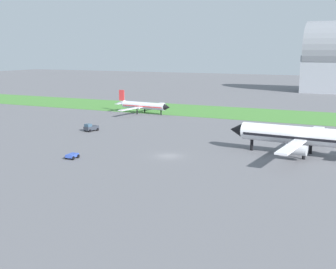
{
  "coord_description": "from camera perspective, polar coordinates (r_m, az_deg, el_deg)",
  "views": [
    {
      "loc": [
        37.19,
        -76.66,
        19.92
      ],
      "look_at": [
        -2.87,
        5.75,
        3.0
      ],
      "focal_mm": 49.07,
      "sensor_mm": 36.0,
      "label": 1
    }
  ],
  "objects": [
    {
      "name": "airplane_midfield_jet",
      "position": [
        90.65,
        16.41,
        -0.18
      ],
      "size": [
        29.66,
        30.22,
        10.68
      ],
      "rotation": [
        0.0,
        0.0,
        3.08
      ],
      "color": "white",
      "rests_on": "ground_plane"
    },
    {
      "name": "airplane_taxiing_turboprop",
      "position": [
        145.97,
        -3.17,
        3.64
      ],
      "size": [
        20.45,
        23.85,
        7.14
      ],
      "rotation": [
        0.0,
        0.0,
        6.19
      ],
      "color": "silver",
      "rests_on": "ground_plane"
    },
    {
      "name": "ground_plane",
      "position": [
        87.5,
        0.04,
        -2.7
      ],
      "size": [
        600.0,
        600.0,
        0.0
      ],
      "primitive_type": "plane",
      "color": "slate"
    },
    {
      "name": "baggage_cart_near_gate",
      "position": [
        87.17,
        -11.82,
        -2.59
      ],
      "size": [
        1.93,
        2.51,
        0.9
      ],
      "rotation": [
        0.0,
        0.0,
        1.65
      ],
      "color": "#334FB2",
      "rests_on": "ground_plane"
    },
    {
      "name": "grass_taxiway_strip",
      "position": [
        146.94,
        11.03,
        2.49
      ],
      "size": [
        360.0,
        28.0,
        0.08
      ],
      "primitive_type": "cube",
      "color": "#478438",
      "rests_on": "ground_plane"
    },
    {
      "name": "pushback_tug_midfield",
      "position": [
        115.66,
        -9.58,
        0.86
      ],
      "size": [
        2.7,
        3.9,
        1.95
      ],
      "rotation": [
        0.0,
        0.0,
        4.5
      ],
      "color": "#2D333D",
      "rests_on": "ground_plane"
    }
  ]
}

